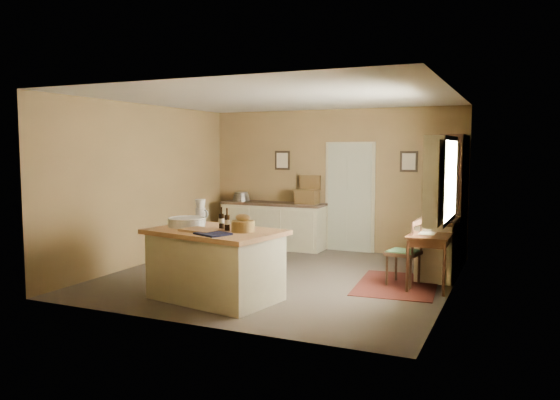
# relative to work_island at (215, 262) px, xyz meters

# --- Properties ---
(ground) EXTENTS (5.00, 5.00, 0.00)m
(ground) POSITION_rel_work_island_xyz_m (0.26, 1.48, -0.48)
(ground) COLOR brown
(ground) RESTS_ON ground
(wall_back) EXTENTS (5.00, 0.10, 2.70)m
(wall_back) POSITION_rel_work_island_xyz_m (0.26, 3.98, 0.87)
(wall_back) COLOR olive
(wall_back) RESTS_ON ground
(wall_front) EXTENTS (5.00, 0.10, 2.70)m
(wall_front) POSITION_rel_work_island_xyz_m (0.26, -1.02, 0.87)
(wall_front) COLOR olive
(wall_front) RESTS_ON ground
(wall_left) EXTENTS (0.10, 5.00, 2.70)m
(wall_left) POSITION_rel_work_island_xyz_m (-2.24, 1.48, 0.87)
(wall_left) COLOR olive
(wall_left) RESTS_ON ground
(wall_right) EXTENTS (0.10, 5.00, 2.70)m
(wall_right) POSITION_rel_work_island_xyz_m (2.76, 1.48, 0.87)
(wall_right) COLOR olive
(wall_right) RESTS_ON ground
(ceiling) EXTENTS (5.00, 5.00, 0.00)m
(ceiling) POSITION_rel_work_island_xyz_m (0.26, 1.48, 2.22)
(ceiling) COLOR silver
(ceiling) RESTS_ON wall_back
(door) EXTENTS (0.97, 0.06, 2.11)m
(door) POSITION_rel_work_island_xyz_m (0.61, 3.95, 0.57)
(door) COLOR #B9BDA3
(door) RESTS_ON ground
(framed_prints) EXTENTS (2.82, 0.02, 0.38)m
(framed_prints) POSITION_rel_work_island_xyz_m (0.46, 3.96, 1.24)
(framed_prints) COLOR black
(framed_prints) RESTS_ON ground
(window) EXTENTS (0.25, 1.99, 1.12)m
(window) POSITION_rel_work_island_xyz_m (2.69, 1.28, 1.07)
(window) COLOR beige
(window) RESTS_ON ground
(work_island) EXTENTS (1.85, 1.38, 1.20)m
(work_island) POSITION_rel_work_island_xyz_m (0.00, 0.00, 0.00)
(work_island) COLOR beige
(work_island) RESTS_ON ground
(sideboard) EXTENTS (2.08, 0.59, 1.18)m
(sideboard) POSITION_rel_work_island_xyz_m (-0.85, 3.68, -0.00)
(sideboard) COLOR beige
(sideboard) RESTS_ON ground
(rug) EXTENTS (1.22, 1.68, 0.01)m
(rug) POSITION_rel_work_island_xyz_m (2.01, 1.68, -0.48)
(rug) COLOR #4F1814
(rug) RESTS_ON ground
(writing_desk) EXTENTS (0.56, 0.92, 0.82)m
(writing_desk) POSITION_rel_work_island_xyz_m (2.46, 1.75, 0.19)
(writing_desk) COLOR #381E11
(writing_desk) RESTS_ON ground
(desk_chair) EXTENTS (0.50, 0.50, 0.92)m
(desk_chair) POSITION_rel_work_island_xyz_m (2.08, 1.73, -0.02)
(desk_chair) COLOR #331F14
(desk_chair) RESTS_ON ground
(right_cabinet) EXTENTS (0.55, 0.99, 0.99)m
(right_cabinet) POSITION_rel_work_island_xyz_m (2.46, 2.42, -0.02)
(right_cabinet) COLOR beige
(right_cabinet) RESTS_ON ground
(shelving_unit) EXTENTS (0.37, 0.98, 2.18)m
(shelving_unit) POSITION_rel_work_island_xyz_m (2.62, 3.36, 0.61)
(shelving_unit) COLOR #331F14
(shelving_unit) RESTS_ON ground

